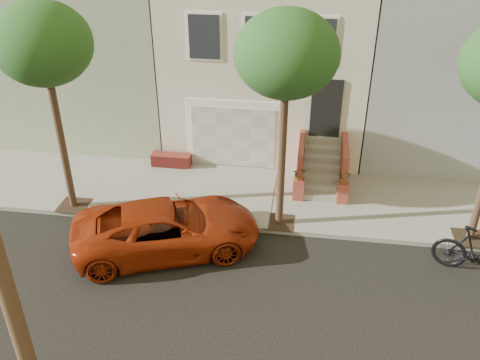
# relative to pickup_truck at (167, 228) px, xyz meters

# --- Properties ---
(ground) EXTENTS (90.00, 90.00, 0.00)m
(ground) POSITION_rel_pickup_truck_xyz_m (2.02, -2.38, -0.71)
(ground) COLOR black
(ground) RESTS_ON ground
(sidewalk) EXTENTS (40.00, 3.70, 0.15)m
(sidewalk) POSITION_rel_pickup_truck_xyz_m (2.02, 2.97, -0.64)
(sidewalk) COLOR gray
(sidewalk) RESTS_ON ground
(house_row) EXTENTS (33.10, 11.70, 7.00)m
(house_row) POSITION_rel_pickup_truck_xyz_m (2.02, 8.81, 2.93)
(house_row) COLOR #B8AD9D
(house_row) RESTS_ON sidewalk
(tree_left) EXTENTS (2.70, 2.57, 6.30)m
(tree_left) POSITION_rel_pickup_truck_xyz_m (-3.48, 1.52, 4.54)
(tree_left) COLOR #2D2116
(tree_left) RESTS_ON sidewalk
(tree_mid) EXTENTS (2.70, 2.57, 6.30)m
(tree_mid) POSITION_rel_pickup_truck_xyz_m (3.02, 1.52, 4.54)
(tree_mid) COLOR #2D2116
(tree_mid) RESTS_ON sidewalk
(pickup_truck) EXTENTS (5.64, 4.01, 1.43)m
(pickup_truck) POSITION_rel_pickup_truck_xyz_m (0.00, 0.00, 0.00)
(pickup_truck) COLOR #96270C
(pickup_truck) RESTS_ON ground
(motorcycle) EXTENTS (2.42, 1.41, 1.40)m
(motorcycle) POSITION_rel_pickup_truck_xyz_m (8.33, 0.09, -0.01)
(motorcycle) COLOR black
(motorcycle) RESTS_ON ground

